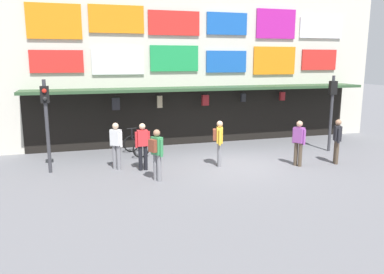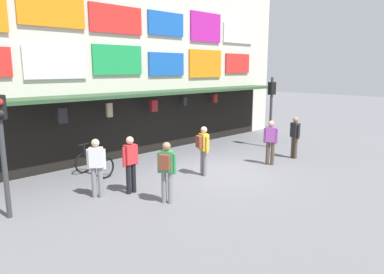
{
  "view_description": "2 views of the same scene",
  "coord_description": "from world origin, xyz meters",
  "px_view_note": "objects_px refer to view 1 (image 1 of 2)",
  "views": [
    {
      "loc": [
        -5.39,
        -12.74,
        3.82
      ],
      "look_at": [
        -1.56,
        0.13,
        1.12
      ],
      "focal_mm": 35.74,
      "sensor_mm": 36.0,
      "label": 1
    },
    {
      "loc": [
        -8.95,
        -8.02,
        3.58
      ],
      "look_at": [
        -1.03,
        0.07,
        1.38
      ],
      "focal_mm": 33.1,
      "sensor_mm": 36.0,
      "label": 2
    }
  ],
  "objects_px": {
    "traffic_light_far": "(332,101)",
    "pedestrian_in_blue": "(143,144)",
    "pedestrian_in_black": "(299,141)",
    "bicycle_parked": "(136,145)",
    "pedestrian_in_yellow": "(337,139)",
    "pedestrian_in_purple": "(219,140)",
    "pedestrian_in_green": "(116,143)",
    "pedestrian_in_red": "(156,151)",
    "traffic_light_near": "(46,111)"
  },
  "relations": [
    {
      "from": "pedestrian_in_black",
      "to": "traffic_light_far",
      "type": "bearing_deg",
      "value": 33.69
    },
    {
      "from": "pedestrian_in_yellow",
      "to": "pedestrian_in_green",
      "type": "xyz_separation_m",
      "value": [
        -7.97,
        1.56,
        0.0
      ]
    },
    {
      "from": "traffic_light_near",
      "to": "pedestrian_in_black",
      "type": "distance_m",
      "value": 8.92
    },
    {
      "from": "pedestrian_in_purple",
      "to": "pedestrian_in_green",
      "type": "height_order",
      "value": "same"
    },
    {
      "from": "pedestrian_in_purple",
      "to": "pedestrian_in_blue",
      "type": "height_order",
      "value": "same"
    },
    {
      "from": "traffic_light_far",
      "to": "pedestrian_in_black",
      "type": "relative_size",
      "value": 1.9
    },
    {
      "from": "pedestrian_in_green",
      "to": "pedestrian_in_red",
      "type": "bearing_deg",
      "value": -57.16
    },
    {
      "from": "bicycle_parked",
      "to": "pedestrian_in_black",
      "type": "distance_m",
      "value": 6.43
    },
    {
      "from": "pedestrian_in_green",
      "to": "traffic_light_near",
      "type": "bearing_deg",
      "value": 173.5
    },
    {
      "from": "pedestrian_in_purple",
      "to": "pedestrian_in_yellow",
      "type": "xyz_separation_m",
      "value": [
        4.35,
        -0.93,
        -0.04
      ]
    },
    {
      "from": "pedestrian_in_purple",
      "to": "pedestrian_in_black",
      "type": "height_order",
      "value": "same"
    },
    {
      "from": "traffic_light_far",
      "to": "pedestrian_in_green",
      "type": "relative_size",
      "value": 1.9
    },
    {
      "from": "bicycle_parked",
      "to": "pedestrian_in_green",
      "type": "distance_m",
      "value": 2.23
    },
    {
      "from": "traffic_light_far",
      "to": "bicycle_parked",
      "type": "height_order",
      "value": "traffic_light_far"
    },
    {
      "from": "traffic_light_far",
      "to": "pedestrian_in_purple",
      "type": "distance_m",
      "value": 5.57
    },
    {
      "from": "pedestrian_in_blue",
      "to": "pedestrian_in_black",
      "type": "bearing_deg",
      "value": -11.01
    },
    {
      "from": "pedestrian_in_black",
      "to": "pedestrian_in_green",
      "type": "distance_m",
      "value": 6.58
    },
    {
      "from": "pedestrian_in_green",
      "to": "bicycle_parked",
      "type": "bearing_deg",
      "value": 63.18
    },
    {
      "from": "bicycle_parked",
      "to": "pedestrian_in_red",
      "type": "height_order",
      "value": "pedestrian_in_red"
    },
    {
      "from": "traffic_light_far",
      "to": "pedestrian_in_green",
      "type": "bearing_deg",
      "value": -178.24
    },
    {
      "from": "bicycle_parked",
      "to": "pedestrian_in_blue",
      "type": "bearing_deg",
      "value": -92.38
    },
    {
      "from": "pedestrian_in_blue",
      "to": "pedestrian_in_purple",
      "type": "bearing_deg",
      "value": -5.49
    },
    {
      "from": "traffic_light_far",
      "to": "pedestrian_in_red",
      "type": "relative_size",
      "value": 1.9
    },
    {
      "from": "pedestrian_in_purple",
      "to": "pedestrian_in_yellow",
      "type": "distance_m",
      "value": 4.45
    },
    {
      "from": "traffic_light_far",
      "to": "pedestrian_in_blue",
      "type": "distance_m",
      "value": 8.23
    },
    {
      "from": "pedestrian_in_blue",
      "to": "traffic_light_far",
      "type": "bearing_deg",
      "value": 4.54
    },
    {
      "from": "pedestrian_in_purple",
      "to": "pedestrian_in_red",
      "type": "bearing_deg",
      "value": -156.93
    },
    {
      "from": "bicycle_parked",
      "to": "pedestrian_in_yellow",
      "type": "distance_m",
      "value": 7.84
    },
    {
      "from": "traffic_light_far",
      "to": "pedestrian_in_red",
      "type": "xyz_separation_m",
      "value": [
        -7.9,
        -1.98,
        -1.16
      ]
    },
    {
      "from": "pedestrian_in_green",
      "to": "pedestrian_in_red",
      "type": "height_order",
      "value": "same"
    },
    {
      "from": "traffic_light_near",
      "to": "traffic_light_far",
      "type": "height_order",
      "value": "same"
    },
    {
      "from": "pedestrian_in_blue",
      "to": "pedestrian_in_red",
      "type": "xyz_separation_m",
      "value": [
        0.22,
        -1.34,
        0.04
      ]
    },
    {
      "from": "bicycle_parked",
      "to": "pedestrian_in_blue",
      "type": "height_order",
      "value": "pedestrian_in_blue"
    },
    {
      "from": "pedestrian_in_red",
      "to": "pedestrian_in_yellow",
      "type": "bearing_deg",
      "value": 1.2
    },
    {
      "from": "bicycle_parked",
      "to": "pedestrian_in_yellow",
      "type": "height_order",
      "value": "pedestrian_in_yellow"
    },
    {
      "from": "pedestrian_in_yellow",
      "to": "traffic_light_far",
      "type": "bearing_deg",
      "value": 60.81
    },
    {
      "from": "traffic_light_far",
      "to": "pedestrian_in_yellow",
      "type": "xyz_separation_m",
      "value": [
        -1.03,
        -1.84,
        -1.19
      ]
    },
    {
      "from": "bicycle_parked",
      "to": "pedestrian_in_black",
      "type": "relative_size",
      "value": 0.77
    },
    {
      "from": "traffic_light_near",
      "to": "pedestrian_in_red",
      "type": "bearing_deg",
      "value": -30.33
    },
    {
      "from": "traffic_light_near",
      "to": "pedestrian_in_green",
      "type": "distance_m",
      "value": 2.56
    },
    {
      "from": "traffic_light_near",
      "to": "pedestrian_in_red",
      "type": "distance_m",
      "value": 4.06
    },
    {
      "from": "traffic_light_far",
      "to": "pedestrian_in_green",
      "type": "distance_m",
      "value": 9.08
    },
    {
      "from": "traffic_light_near",
      "to": "pedestrian_in_purple",
      "type": "distance_m",
      "value": 6.06
    },
    {
      "from": "pedestrian_in_purple",
      "to": "pedestrian_in_red",
      "type": "xyz_separation_m",
      "value": [
        -2.52,
        -1.07,
        0.0
      ]
    },
    {
      "from": "traffic_light_near",
      "to": "pedestrian_in_purple",
      "type": "xyz_separation_m",
      "value": [
        5.88,
        -0.89,
        -1.16
      ]
    },
    {
      "from": "pedestrian_in_blue",
      "to": "pedestrian_in_green",
      "type": "distance_m",
      "value": 0.95
    },
    {
      "from": "pedestrian_in_black",
      "to": "pedestrian_in_green",
      "type": "height_order",
      "value": "same"
    },
    {
      "from": "pedestrian_in_purple",
      "to": "pedestrian_in_red",
      "type": "relative_size",
      "value": 1.0
    },
    {
      "from": "traffic_light_near",
      "to": "pedestrian_in_yellow",
      "type": "relative_size",
      "value": 1.9
    },
    {
      "from": "traffic_light_far",
      "to": "pedestrian_in_blue",
      "type": "bearing_deg",
      "value": -175.46
    }
  ]
}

